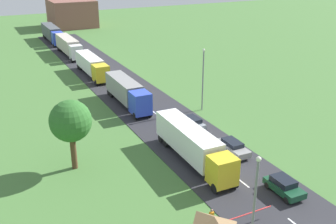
{
  "coord_description": "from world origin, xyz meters",
  "views": [
    {
      "loc": [
        -21.48,
        -15.66,
        20.78
      ],
      "look_at": [
        -0.88,
        25.42,
        2.44
      ],
      "focal_mm": 42.64,
      "sensor_mm": 36.0,
      "label": 1
    }
  ],
  "objects_px": {
    "barrier_gate": "(234,221)",
    "distant_building": "(72,13)",
    "car_third": "(192,122)",
    "truck_lead": "(192,144)",
    "car_second": "(233,147)",
    "tree_oak": "(71,121)",
    "truck_fourth": "(69,45)",
    "truck_second": "(127,91)",
    "truck_fifth": "(52,33)",
    "lamppost_second": "(203,77)",
    "lamppost_lead": "(254,205)",
    "car_lead": "(284,186)",
    "person_lead": "(211,218)",
    "truck_third": "(92,65)"
  },
  "relations": [
    {
      "from": "truck_fourth",
      "to": "truck_lead",
      "type": "bearing_deg",
      "value": -89.84
    },
    {
      "from": "barrier_gate",
      "to": "lamppost_second",
      "type": "xyz_separation_m",
      "value": [
        11.4,
        23.84,
        4.21
      ]
    },
    {
      "from": "truck_second",
      "to": "car_lead",
      "type": "height_order",
      "value": "truck_second"
    },
    {
      "from": "person_lead",
      "to": "car_second",
      "type": "bearing_deg",
      "value": 47.28
    },
    {
      "from": "car_second",
      "to": "tree_oak",
      "type": "relative_size",
      "value": 0.61
    },
    {
      "from": "car_third",
      "to": "truck_lead",
      "type": "bearing_deg",
      "value": -119.52
    },
    {
      "from": "truck_lead",
      "to": "truck_second",
      "type": "distance_m",
      "value": 19.01
    },
    {
      "from": "car_lead",
      "to": "car_second",
      "type": "xyz_separation_m",
      "value": [
        0.43,
        8.65,
        -0.0
      ]
    },
    {
      "from": "car_second",
      "to": "tree_oak",
      "type": "bearing_deg",
      "value": 163.84
    },
    {
      "from": "truck_fourth",
      "to": "distant_building",
      "type": "xyz_separation_m",
      "value": [
        9.99,
        36.55,
        1.74
      ]
    },
    {
      "from": "tree_oak",
      "to": "distant_building",
      "type": "xyz_separation_m",
      "value": [
        21.4,
        85.83,
        -1.32
      ]
    },
    {
      "from": "car_lead",
      "to": "truck_fourth",
      "type": "bearing_deg",
      "value": 94.25
    },
    {
      "from": "truck_fifth",
      "to": "lamppost_second",
      "type": "bearing_deg",
      "value": -80.82
    },
    {
      "from": "truck_fifth",
      "to": "tree_oak",
      "type": "xyz_separation_m",
      "value": [
        -11.17,
        -65.46,
        3.02
      ]
    },
    {
      "from": "truck_second",
      "to": "car_lead",
      "type": "xyz_separation_m",
      "value": [
        4.49,
        -28.14,
        -1.31
      ]
    },
    {
      "from": "car_second",
      "to": "car_third",
      "type": "relative_size",
      "value": 1.06
    },
    {
      "from": "car_third",
      "to": "truck_fifth",
      "type": "bearing_deg",
      "value": 94.37
    },
    {
      "from": "truck_fourth",
      "to": "tree_oak",
      "type": "distance_m",
      "value": 50.68
    },
    {
      "from": "car_third",
      "to": "distant_building",
      "type": "relative_size",
      "value": 0.31
    },
    {
      "from": "truck_lead",
      "to": "lamppost_second",
      "type": "bearing_deg",
      "value": 54.89
    },
    {
      "from": "car_third",
      "to": "truck_fourth",
      "type": "bearing_deg",
      "value": 95.61
    },
    {
      "from": "car_lead",
      "to": "car_third",
      "type": "bearing_deg",
      "value": 90.53
    },
    {
      "from": "truck_second",
      "to": "lamppost_lead",
      "type": "distance_m",
      "value": 33.91
    },
    {
      "from": "car_second",
      "to": "car_third",
      "type": "distance_m",
      "value": 8.21
    },
    {
      "from": "truck_lead",
      "to": "car_third",
      "type": "xyz_separation_m",
      "value": [
        4.36,
        7.7,
        -1.33
      ]
    },
    {
      "from": "truck_fifth",
      "to": "distant_building",
      "type": "distance_m",
      "value": 22.85
    },
    {
      "from": "truck_fourth",
      "to": "tree_oak",
      "type": "relative_size",
      "value": 1.88
    },
    {
      "from": "person_lead",
      "to": "tree_oak",
      "type": "xyz_separation_m",
      "value": [
        -7.44,
        14.59,
        4.33
      ]
    },
    {
      "from": "car_second",
      "to": "car_third",
      "type": "height_order",
      "value": "car_second"
    },
    {
      "from": "lamppost_second",
      "to": "tree_oak",
      "type": "relative_size",
      "value": 1.19
    },
    {
      "from": "car_third",
      "to": "tree_oak",
      "type": "height_order",
      "value": "tree_oak"
    },
    {
      "from": "barrier_gate",
      "to": "distant_building",
      "type": "xyz_separation_m",
      "value": [
        12.38,
        101.37,
        3.24
      ]
    },
    {
      "from": "truck_fourth",
      "to": "car_third",
      "type": "xyz_separation_m",
      "value": [
        4.51,
        -45.88,
        -1.38
      ]
    },
    {
      "from": "truck_third",
      "to": "car_third",
      "type": "xyz_separation_m",
      "value": [
        4.56,
        -28.4,
        -1.23
      ]
    },
    {
      "from": "truck_third",
      "to": "tree_oak",
      "type": "distance_m",
      "value": 33.92
    },
    {
      "from": "car_lead",
      "to": "barrier_gate",
      "type": "distance_m",
      "value": 7.37
    },
    {
      "from": "truck_fourth",
      "to": "car_second",
      "type": "xyz_separation_m",
      "value": [
        5.09,
        -54.06,
        -1.36
      ]
    },
    {
      "from": "barrier_gate",
      "to": "lamppost_second",
      "type": "relative_size",
      "value": 0.53
    },
    {
      "from": "car_third",
      "to": "barrier_gate",
      "type": "height_order",
      "value": "car_third"
    },
    {
      "from": "car_lead",
      "to": "person_lead",
      "type": "height_order",
      "value": "person_lead"
    },
    {
      "from": "truck_second",
      "to": "truck_fifth",
      "type": "xyz_separation_m",
      "value": [
        -0.41,
        50.74,
        0.09
      ]
    },
    {
      "from": "truck_fifth",
      "to": "tree_oak",
      "type": "height_order",
      "value": "tree_oak"
    },
    {
      "from": "person_lead",
      "to": "lamppost_lead",
      "type": "xyz_separation_m",
      "value": [
        0.56,
        -4.32,
        3.78
      ]
    },
    {
      "from": "truck_third",
      "to": "car_lead",
      "type": "xyz_separation_m",
      "value": [
        4.71,
        -45.23,
        -1.21
      ]
    },
    {
      "from": "person_lead",
      "to": "lamppost_lead",
      "type": "height_order",
      "value": "lamppost_lead"
    },
    {
      "from": "truck_third",
      "to": "truck_fourth",
      "type": "xyz_separation_m",
      "value": [
        0.05,
        17.48,
        0.14
      ]
    },
    {
      "from": "tree_oak",
      "to": "distant_building",
      "type": "relative_size",
      "value": 0.55
    },
    {
      "from": "car_second",
      "to": "distant_building",
      "type": "bearing_deg",
      "value": 86.9
    },
    {
      "from": "distant_building",
      "to": "truck_second",
      "type": "bearing_deg",
      "value": -97.86
    },
    {
      "from": "distant_building",
      "to": "truck_lead",
      "type": "bearing_deg",
      "value": -96.23
    }
  ]
}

